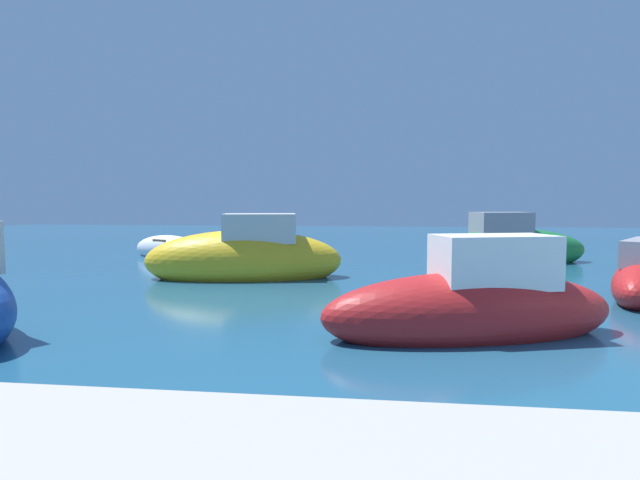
% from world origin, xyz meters
% --- Properties ---
extents(moored_boat_0, '(5.83, 3.22, 2.16)m').
position_xyz_m(moored_boat_0, '(-0.92, 12.64, 0.54)').
color(moored_boat_0, '#197233').
rests_on(moored_boat_0, ground).
extents(moored_boat_1, '(5.84, 3.03, 2.22)m').
position_xyz_m(moored_boat_1, '(-9.30, 7.94, 0.58)').
color(moored_boat_1, gold).
rests_on(moored_boat_1, ground).
extents(moored_boat_2, '(5.09, 2.79, 1.93)m').
position_xyz_m(moored_boat_2, '(-3.98, 2.18, 0.48)').
color(moored_boat_2, '#B21E1E').
rests_on(moored_boat_2, ground).
extents(moored_boat_7, '(3.64, 2.55, 1.11)m').
position_xyz_m(moored_boat_7, '(-13.86, 13.11, 0.31)').
color(moored_boat_7, white).
rests_on(moored_boat_7, ground).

